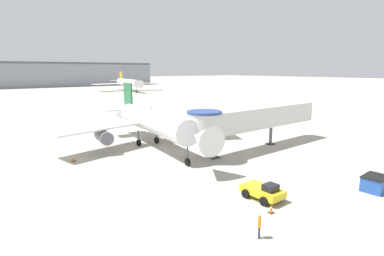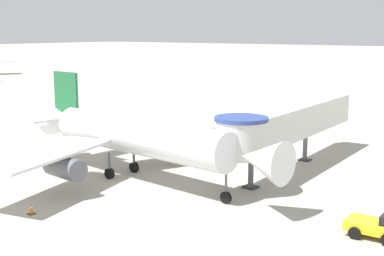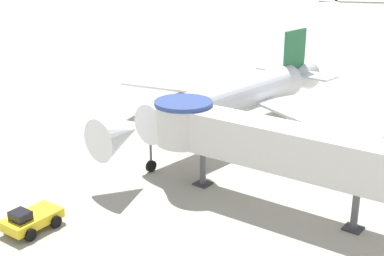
{
  "view_description": "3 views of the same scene",
  "coord_description": "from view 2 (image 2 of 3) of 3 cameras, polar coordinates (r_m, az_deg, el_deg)",
  "views": [
    {
      "loc": [
        -19.41,
        -35.57,
        10.62
      ],
      "look_at": [
        5.0,
        -2.64,
        2.64
      ],
      "focal_mm": 28.0,
      "sensor_mm": 36.0,
      "label": 1
    },
    {
      "loc": [
        -31.96,
        -29.42,
        12.36
      ],
      "look_at": [
        5.04,
        -2.17,
        3.95
      ],
      "focal_mm": 50.0,
      "sensor_mm": 36.0,
      "label": 2
    },
    {
      "loc": [
        24.36,
        -37.11,
        16.45
      ],
      "look_at": [
        -0.2,
        -4.85,
        2.34
      ],
      "focal_mm": 50.0,
      "sensor_mm": 36.0,
      "label": 3
    }
  ],
  "objects": [
    {
      "name": "ground_plane",
      "position": [
        45.16,
        -6.05,
        -5.57
      ],
      "size": [
        800.0,
        800.0,
        0.0
      ],
      "primitive_type": "plane",
      "color": "#A8A393"
    },
    {
      "name": "traffic_cone_port_wing",
      "position": [
        38.43,
        -16.77,
        -8.27
      ],
      "size": [
        0.46,
        0.46,
        0.76
      ],
      "color": "black",
      "rests_on": "ground_plane"
    },
    {
      "name": "jet_bridge",
      "position": [
        47.71,
        9.98,
        0.46
      ],
      "size": [
        23.25,
        4.12,
        5.96
      ],
      "rotation": [
        0.0,
        0.0,
        0.04
      ],
      "color": "silver",
      "rests_on": "ground_plane"
    },
    {
      "name": "pushback_tug_yellow",
      "position": [
        34.63,
        19.16,
        -9.91
      ],
      "size": [
        2.32,
        3.52,
        1.5
      ],
      "rotation": [
        0.0,
        0.0,
        0.03
      ],
      "color": "yellow",
      "rests_on": "ground_plane"
    },
    {
      "name": "main_airplane",
      "position": [
        44.77,
        -6.21,
        -0.91
      ],
      "size": [
        27.28,
        26.72,
        8.55
      ],
      "rotation": [
        0.0,
        0.0,
        -0.1
      ],
      "color": "silver",
      "rests_on": "ground_plane"
    }
  ]
}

